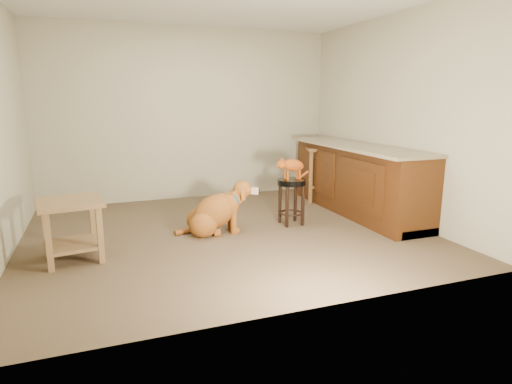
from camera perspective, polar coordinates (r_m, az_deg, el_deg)
name	(u,v)px	position (r m, az deg, el deg)	size (l,w,h in m)	color
floor	(227,233)	(5.06, -3.83, -5.47)	(4.50, 4.00, 0.01)	brown
room_shell	(225,86)	(4.82, -4.12, 13.88)	(4.54, 4.04, 2.62)	#AFAB8D
cabinet_run	(357,181)	(6.02, 13.30, 1.45)	(0.70, 2.56, 0.94)	#46230C
padded_stool	(291,192)	(5.31, 4.75, -0.05)	(0.35, 0.35, 0.57)	black
wood_stool	(321,173)	(6.60, 8.63, 2.51)	(0.57, 0.57, 0.83)	brown
side_table	(71,221)	(4.49, -23.40, -3.55)	(0.65, 0.65, 0.60)	olive
golden_retriever	(215,213)	(5.02, -5.44, -2.77)	(1.02, 0.52, 0.65)	brown
tabby_kitten	(291,166)	(5.25, 4.70, 3.46)	(0.48, 0.18, 0.30)	#903D0E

